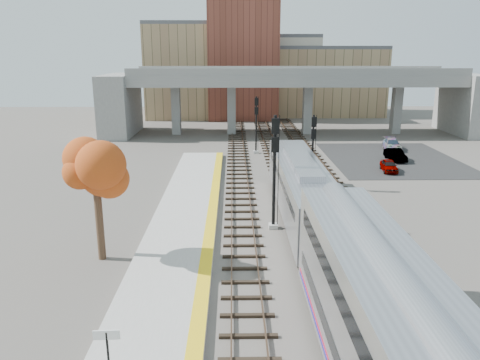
# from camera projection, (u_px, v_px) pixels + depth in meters

# --- Properties ---
(ground) EXTENTS (160.00, 160.00, 0.00)m
(ground) POSITION_uv_depth(u_px,v_px,m) (304.00, 275.00, 25.20)
(ground) COLOR #47423D
(ground) RESTS_ON ground
(platform) EXTENTS (4.50, 60.00, 0.35)m
(platform) POSITION_uv_depth(u_px,v_px,m) (170.00, 273.00, 25.04)
(platform) COLOR #9E9E99
(platform) RESTS_ON ground
(yellow_strip) EXTENTS (0.70, 60.00, 0.01)m
(yellow_strip) POSITION_uv_depth(u_px,v_px,m) (205.00, 269.00, 25.03)
(yellow_strip) COLOR yellow
(yellow_strip) RESTS_ON platform
(tracks) EXTENTS (10.70, 95.00, 0.25)m
(tracks) POSITION_uv_depth(u_px,v_px,m) (293.00, 202.00, 37.24)
(tracks) COLOR black
(tracks) RESTS_ON ground
(overpass) EXTENTS (54.00, 12.00, 9.50)m
(overpass) POSITION_uv_depth(u_px,v_px,m) (293.00, 93.00, 67.12)
(overpass) COLOR slate
(overpass) RESTS_ON ground
(buildings_far) EXTENTS (43.00, 21.00, 20.60)m
(buildings_far) POSITION_uv_depth(u_px,v_px,m) (260.00, 72.00, 87.31)
(buildings_far) COLOR #9F855C
(buildings_far) RESTS_ON ground
(parking_lot) EXTENTS (14.00, 18.00, 0.04)m
(parking_lot) POSITION_uv_depth(u_px,v_px,m) (392.00, 159.00, 52.40)
(parking_lot) COLOR black
(parking_lot) RESTS_ON ground
(locomotive) EXTENTS (3.02, 19.05, 4.10)m
(locomotive) POSITION_uv_depth(u_px,v_px,m) (301.00, 188.00, 33.19)
(locomotive) COLOR #A8AAB2
(locomotive) RESTS_ON ground
(signal_mast_near) EXTENTS (0.60, 0.64, 7.70)m
(signal_mast_near) POSITION_uv_depth(u_px,v_px,m) (274.00, 172.00, 30.72)
(signal_mast_near) COLOR #9E9E99
(signal_mast_near) RESTS_ON ground
(signal_mast_mid) EXTENTS (0.60, 0.64, 6.48)m
(signal_mast_mid) POSITION_uv_depth(u_px,v_px,m) (312.00, 154.00, 40.05)
(signal_mast_mid) COLOR #9E9E99
(signal_mast_mid) RESTS_ON ground
(signal_mast_far) EXTENTS (0.60, 0.64, 6.65)m
(signal_mast_far) POSITION_uv_depth(u_px,v_px,m) (256.00, 126.00, 54.40)
(signal_mast_far) COLOR #9E9E99
(signal_mast_far) RESTS_ON ground
(station_sign) EXTENTS (0.90, 0.09, 2.27)m
(station_sign) POSITION_uv_depth(u_px,v_px,m) (107.00, 347.00, 15.77)
(station_sign) COLOR black
(station_sign) RESTS_ON platform
(tree) EXTENTS (3.60, 3.60, 6.91)m
(tree) POSITION_uv_depth(u_px,v_px,m) (95.00, 173.00, 25.80)
(tree) COLOR #382619
(tree) RESTS_ON ground
(car_a) EXTENTS (1.77, 3.58, 1.17)m
(car_a) POSITION_uv_depth(u_px,v_px,m) (389.00, 166.00, 46.59)
(car_a) COLOR #99999E
(car_a) RESTS_ON parking_lot
(car_b) EXTENTS (1.52, 3.96, 1.29)m
(car_b) POSITION_uv_depth(u_px,v_px,m) (395.00, 155.00, 51.26)
(car_b) COLOR #99999E
(car_b) RESTS_ON parking_lot
(car_c) EXTENTS (2.51, 4.73, 1.31)m
(car_c) POSITION_uv_depth(u_px,v_px,m) (392.00, 144.00, 56.90)
(car_c) COLOR #99999E
(car_c) RESTS_ON parking_lot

